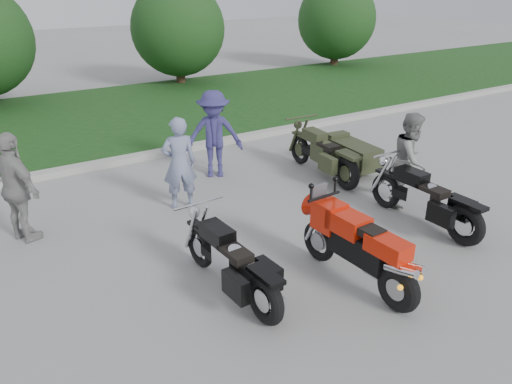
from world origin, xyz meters
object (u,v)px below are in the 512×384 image
cruiser_left (234,266)px  cruiser_right (428,202)px  person_grey (410,159)px  sportbike_red (359,246)px  cruiser_sidecar (341,155)px  person_denim (214,134)px  person_back (17,188)px  person_stripe (179,163)px

cruiser_left → cruiser_right: size_ratio=0.96×
cruiser_right → person_grey: person_grey is taller
sportbike_red → cruiser_sidecar: bearing=49.3°
cruiser_right → person_denim: person_denim is taller
person_grey → person_back: bearing=135.4°
cruiser_right → cruiser_sidecar: size_ratio=0.98×
sportbike_red → person_grey: 3.19m
person_denim → person_back: person_denim is taller
person_stripe → person_denim: (1.32, 1.09, 0.06)m
person_stripe → person_denim: bearing=-127.0°
sportbike_red → person_stripe: size_ratio=1.26×
cruiser_left → cruiser_sidecar: cruiser_sidecar is taller
cruiser_left → cruiser_right: (3.90, -0.04, 0.02)m
person_denim → person_back: size_ratio=1.02×
cruiser_left → person_grey: size_ratio=1.30×
person_stripe → person_grey: person_grey is taller
cruiser_right → person_back: 6.92m
person_back → person_stripe: bearing=-119.6°
cruiser_right → person_grey: 1.10m
cruiser_left → person_back: (-2.17, 3.25, 0.48)m
person_stripe → sportbike_red: bearing=118.6°
sportbike_red → person_stripe: (-1.03, 3.76, 0.27)m
sportbike_red → person_back: person_back is taller
person_grey → sportbike_red: bearing=-174.7°
cruiser_sidecar → person_back: 6.54m
person_back → person_denim: bearing=-103.0°
person_denim → cruiser_left: bearing=-86.8°
sportbike_red → person_denim: (0.29, 4.85, 0.33)m
cruiser_left → person_denim: person_denim is taller
cruiser_left → person_stripe: (0.59, 3.03, 0.43)m
person_grey → cruiser_left: bearing=166.6°
person_grey → person_denim: person_denim is taller
person_stripe → person_denim: person_denim is taller
person_grey → person_back: size_ratio=0.96×
person_stripe → person_grey: (3.79, -2.18, 0.01)m
person_stripe → person_grey: size_ratio=0.99×
cruiser_sidecar → person_grey: size_ratio=1.38×
sportbike_red → person_back: (-3.79, 3.98, 0.32)m
cruiser_sidecar → person_back: bearing=179.4°
cruiser_sidecar → cruiser_right: bearing=-94.8°
cruiser_sidecar → cruiser_left: bearing=-143.7°
cruiser_left → cruiser_sidecar: bearing=29.2°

